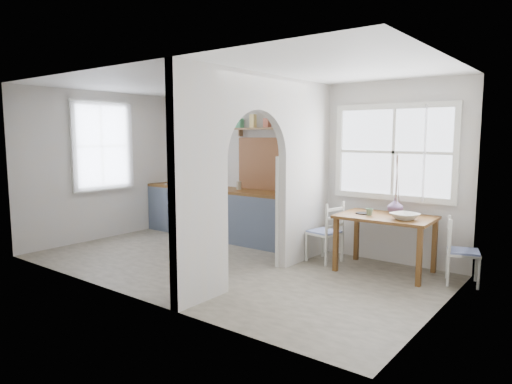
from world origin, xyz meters
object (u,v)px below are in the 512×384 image
Objects in this scene: chair_left at (325,231)px; kettle at (288,187)px; vase at (395,206)px; chair_right at (463,251)px; dining_table at (385,244)px.

kettle is at bearing -93.03° from chair_left.
kettle reaches higher than vase.
kettle is (-0.77, 0.19, 0.59)m from chair_left.
chair_left is at bearing -163.49° from vase.
chair_right is 1.05m from vase.
vase reaches higher than dining_table.
vase reaches higher than chair_right.
chair_left is 0.98m from kettle.
chair_right reaches higher than dining_table.
chair_left is at bearing 77.74° from chair_right.
dining_table is at bearing 103.42° from chair_left.
chair_left reaches higher than dining_table.
chair_left is at bearing -179.30° from dining_table.
chair_left is 4.08× the size of vase.
chair_right is 2.70m from kettle.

